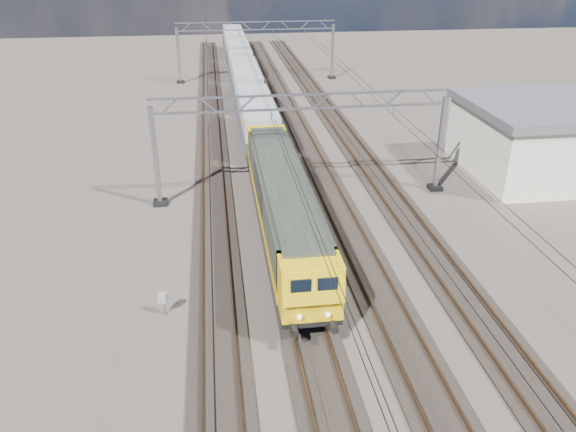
{
  "coord_description": "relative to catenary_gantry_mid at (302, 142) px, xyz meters",
  "views": [
    {
      "loc": [
        -5.61,
        -30.66,
        15.73
      ],
      "look_at": [
        -1.98,
        -3.71,
        2.4
      ],
      "focal_mm": 35.0,
      "sensor_mm": 36.0,
      "label": 1
    }
  ],
  "objects": [
    {
      "name": "hopper_wagon_mid",
      "position": [
        -2.0,
        26.21,
        -1.67
      ],
      "size": [
        3.38,
        13.0,
        3.25
      ],
      "color": "black",
      "rests_on": "ground"
    },
    {
      "name": "overhead_wires",
      "position": [
        -0.0,
        4.0,
        1.84
      ],
      "size": [
        12.03,
        140.0,
        0.53
      ],
      "color": "black",
      "rests_on": "ground"
    },
    {
      "name": "hopper_wagon_fourth",
      "position": [
        -2.0,
        54.61,
        -1.67
      ],
      "size": [
        3.38,
        13.0,
        3.25
      ],
      "color": "black",
      "rests_on": "ground"
    },
    {
      "name": "track_loco",
      "position": [
        -2.0,
        -4.0,
        -3.83
      ],
      "size": [
        2.6,
        140.0,
        0.3
      ],
      "color": "black",
      "rests_on": "ground"
    },
    {
      "name": "ground",
      "position": [
        -0.0,
        -4.0,
        -3.91
      ],
      "size": [
        160.0,
        160.0,
        0.0
      ],
      "primitive_type": "plane",
      "color": "black",
      "rests_on": "ground"
    },
    {
      "name": "hopper_wagon_third",
      "position": [
        -2.0,
        40.41,
        -1.67
      ],
      "size": [
        3.38,
        13.0,
        3.25
      ],
      "color": "black",
      "rests_on": "ground"
    },
    {
      "name": "hopper_wagon_lead",
      "position": [
        -2.0,
        12.01,
        -1.67
      ],
      "size": [
        3.38,
        13.0,
        3.25
      ],
      "color": "black",
      "rests_on": "ground"
    },
    {
      "name": "locomotive",
      "position": [
        -2.0,
        -5.68,
        -1.58
      ],
      "size": [
        2.76,
        21.1,
        3.62
      ],
      "color": "black",
      "rests_on": "ground"
    },
    {
      "name": "track_inner_east",
      "position": [
        2.0,
        -4.0,
        -3.83
      ],
      "size": [
        2.6,
        140.0,
        0.3
      ],
      "color": "black",
      "rests_on": "ground"
    },
    {
      "name": "catenary_gantry_mid",
      "position": [
        0.0,
        0.0,
        0.0
      ],
      "size": [
        19.9,
        0.9,
        7.11
      ],
      "color": "gray",
      "rests_on": "ground"
    },
    {
      "name": "trackside_cabinet",
      "position": [
        -8.46,
        -12.5,
        -3.01
      ],
      "size": [
        0.47,
        0.42,
        1.18
      ],
      "rotation": [
        0.0,
        0.0,
        -0.36
      ],
      "color": "gray",
      "rests_on": "ground"
    },
    {
      "name": "catenary_gantry_far",
      "position": [
        0.0,
        36.0,
        0.0
      ],
      "size": [
        19.9,
        0.9,
        7.11
      ],
      "color": "gray",
      "rests_on": "ground"
    },
    {
      "name": "track_outer_west",
      "position": [
        -6.0,
        -4.0,
        -3.83
      ],
      "size": [
        2.6,
        140.0,
        0.3
      ],
      "color": "black",
      "rests_on": "ground"
    },
    {
      "name": "track_outer_east",
      "position": [
        6.0,
        -4.0,
        -3.83
      ],
      "size": [
        2.6,
        140.0,
        0.3
      ],
      "color": "black",
      "rests_on": "ground"
    }
  ]
}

